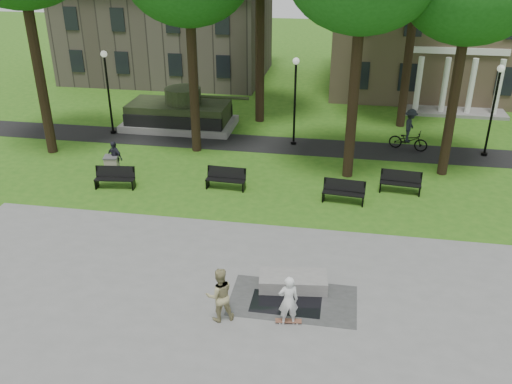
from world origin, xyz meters
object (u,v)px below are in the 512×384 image
at_px(cyclist, 409,133).
at_px(trash_bin, 112,165).
at_px(friend_watching, 220,295).
at_px(concrete_block, 293,281).
at_px(park_bench_0, 115,177).
at_px(skateboarder, 288,301).

height_order(cyclist, trash_bin, cyclist).
bearing_deg(friend_watching, concrete_block, -160.27).
distance_m(concrete_block, friend_watching, 2.86).
relative_size(cyclist, park_bench_0, 1.21).
bearing_deg(park_bench_0, friend_watching, -57.03).
xyz_separation_m(cyclist, park_bench_0, (-13.50, -7.16, -0.39)).
bearing_deg(cyclist, park_bench_0, 133.47).
distance_m(concrete_block, park_bench_0, 10.85).
bearing_deg(friend_watching, trash_bin, -76.92).
bearing_deg(park_bench_0, skateboarder, -49.14).
xyz_separation_m(park_bench_0, trash_bin, (-0.73, 1.32, -0.04)).
bearing_deg(friend_watching, cyclist, -138.36).
distance_m(friend_watching, cyclist, 16.85).
xyz_separation_m(concrete_block, trash_bin, (-9.53, 7.66, 0.24)).
bearing_deg(concrete_block, park_bench_0, 144.23).
distance_m(skateboarder, trash_bin, 13.48).
height_order(skateboarder, cyclist, cyclist).
height_order(friend_watching, cyclist, cyclist).
relative_size(park_bench_0, trash_bin, 1.92).
bearing_deg(park_bench_0, concrete_block, -42.19).
xyz_separation_m(skateboarder, friend_watching, (-2.03, -0.14, 0.05)).
bearing_deg(skateboarder, trash_bin, -61.91).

